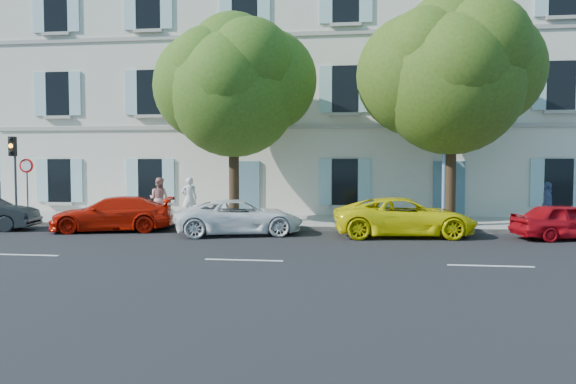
# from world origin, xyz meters

# --- Properties ---
(ground) EXTENTS (90.00, 90.00, 0.00)m
(ground) POSITION_xyz_m (0.00, 0.00, 0.00)
(ground) COLOR black
(sidewalk) EXTENTS (36.00, 4.50, 0.15)m
(sidewalk) POSITION_xyz_m (0.00, 4.45, 0.07)
(sidewalk) COLOR #A09E96
(sidewalk) RESTS_ON ground
(kerb) EXTENTS (36.00, 0.16, 0.16)m
(kerb) POSITION_xyz_m (0.00, 2.28, 0.08)
(kerb) COLOR #9E998E
(kerb) RESTS_ON ground
(building) EXTENTS (28.00, 7.00, 12.00)m
(building) POSITION_xyz_m (0.00, 10.20, 6.00)
(building) COLOR beige
(building) RESTS_ON ground
(car_red_coupe) EXTENTS (4.57, 2.72, 1.24)m
(car_red_coupe) POSITION_xyz_m (-5.87, 1.14, 0.62)
(car_red_coupe) COLOR red
(car_red_coupe) RESTS_ON ground
(car_white_coupe) EXTENTS (4.70, 3.16, 1.20)m
(car_white_coupe) POSITION_xyz_m (-1.18, 0.82, 0.60)
(car_white_coupe) COLOR white
(car_white_coupe) RESTS_ON ground
(car_yellow_supercar) EXTENTS (4.90, 2.71, 1.30)m
(car_yellow_supercar) POSITION_xyz_m (4.35, 1.09, 0.65)
(car_yellow_supercar) COLOR yellow
(car_yellow_supercar) RESTS_ON ground
(car_red_hatchback) EXTENTS (3.65, 2.16, 1.16)m
(car_red_hatchback) POSITION_xyz_m (9.42, 1.04, 0.58)
(car_red_hatchback) COLOR #AC0A13
(car_red_hatchback) RESTS_ON ground
(tree_left) EXTENTS (4.99, 4.99, 7.74)m
(tree_left) POSITION_xyz_m (-1.94, 3.32, 5.13)
(tree_left) COLOR #3A2819
(tree_left) RESTS_ON sidewalk
(tree_right) EXTENTS (5.25, 5.25, 8.09)m
(tree_right) POSITION_xyz_m (6.10, 3.10, 5.34)
(tree_right) COLOR #3A2819
(tree_right) RESTS_ON sidewalk
(traffic_light) EXTENTS (0.26, 0.38, 3.32)m
(traffic_light) POSITION_xyz_m (-10.80, 2.92, 2.55)
(traffic_light) COLOR #383A3D
(traffic_light) RESTS_ON sidewalk
(road_sign) EXTENTS (0.57, 0.09, 2.45)m
(road_sign) POSITION_xyz_m (-10.28, 2.95, 1.91)
(road_sign) COLOR #383A3D
(road_sign) RESTS_ON sidewalk
(street_lamp) EXTENTS (0.40, 1.57, 7.30)m
(street_lamp) POSITION_xyz_m (5.88, 2.88, 4.29)
(street_lamp) COLOR #7293BF
(street_lamp) RESTS_ON sidewalk
(pedestrian_a) EXTENTS (0.73, 0.60, 1.71)m
(pedestrian_a) POSITION_xyz_m (-3.91, 3.91, 1.00)
(pedestrian_a) COLOR white
(pedestrian_a) RESTS_ON sidewalk
(pedestrian_b) EXTENTS (0.89, 0.73, 1.69)m
(pedestrian_b) POSITION_xyz_m (-5.12, 3.78, 0.99)
(pedestrian_b) COLOR tan
(pedestrian_b) RESTS_ON sidewalk
(pedestrian_c) EXTENTS (0.58, 1.00, 1.60)m
(pedestrian_c) POSITION_xyz_m (9.67, 3.71, 0.95)
(pedestrian_c) COLOR #4C5E8C
(pedestrian_c) RESTS_ON sidewalk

